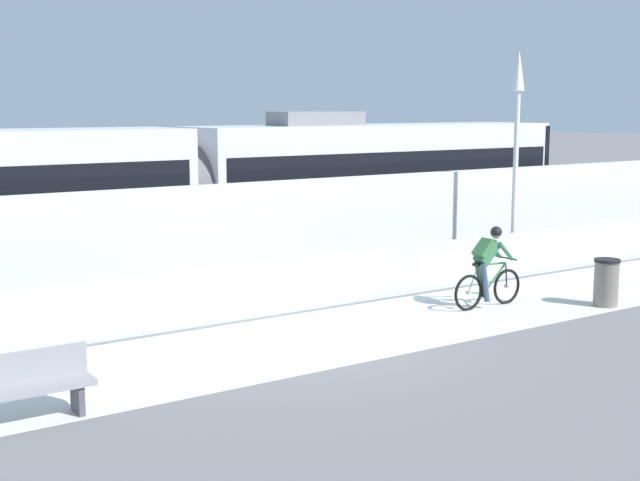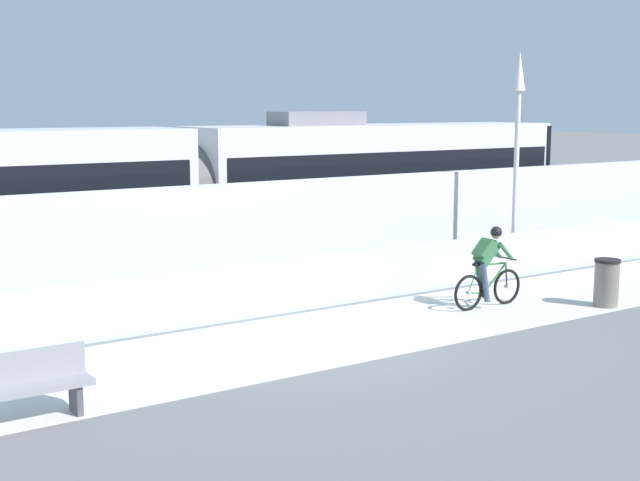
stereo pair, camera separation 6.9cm
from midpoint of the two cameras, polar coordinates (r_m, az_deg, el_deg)
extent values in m
plane|color=slate|center=(14.83, -0.90, -6.55)|extent=(200.00, 200.00, 0.00)
cube|color=silver|center=(14.83, -0.90, -6.53)|extent=(32.00, 3.20, 0.01)
cube|color=silver|center=(16.24, -4.48, -3.30)|extent=(32.00, 0.05, 1.05)
cube|color=silver|center=(17.69, -7.38, -0.18)|extent=(32.00, 0.36, 2.37)
cube|color=#595654|center=(20.11, -10.50, -2.58)|extent=(32.00, 0.08, 0.01)
cube|color=#595654|center=(21.41, -12.03, -1.93)|extent=(32.00, 0.08, 0.01)
cube|color=#232326|center=(20.25, -14.62, -1.61)|extent=(1.40, 1.88, 0.20)
cylinder|color=black|center=(19.60, -13.91, -2.11)|extent=(0.60, 0.10, 0.60)
cylinder|color=black|center=(20.93, -15.27, -1.47)|extent=(0.60, 0.10, 0.60)
cube|color=silver|center=(23.87, 3.63, 3.94)|extent=(11.00, 2.50, 3.10)
cube|color=black|center=(23.84, 3.63, 4.78)|extent=(10.56, 2.54, 1.04)
cube|color=red|center=(24.02, 3.59, 0.68)|extent=(10.78, 2.53, 0.28)
cube|color=slate|center=(22.63, -0.35, 8.07)|extent=(2.40, 1.10, 0.36)
cube|color=#232326|center=(22.10, -3.67, -0.48)|extent=(1.40, 1.88, 0.20)
cylinder|color=black|center=(21.50, -2.70, -0.90)|extent=(0.60, 0.10, 0.60)
cylinder|color=black|center=(22.72, -4.58, -0.39)|extent=(0.60, 0.10, 0.60)
cube|color=#232326|center=(26.32, 9.68, 0.92)|extent=(1.40, 1.88, 0.20)
cylinder|color=black|center=(25.82, 10.77, 0.60)|extent=(0.60, 0.10, 0.60)
cylinder|color=black|center=(26.85, 8.62, 0.97)|extent=(0.60, 0.10, 0.60)
cube|color=black|center=(27.52, 12.68, 4.39)|extent=(0.16, 2.54, 2.94)
cylinder|color=#59595B|center=(20.87, -9.00, 3.14)|extent=(0.60, 2.30, 2.30)
torus|color=black|center=(17.73, 12.13, -2.99)|extent=(0.72, 0.06, 0.72)
cylinder|color=#99999E|center=(17.73, 12.13, -2.99)|extent=(0.07, 0.10, 0.07)
torus|color=black|center=(17.00, 9.67, -3.43)|extent=(0.72, 0.06, 0.72)
cylinder|color=#99999E|center=(17.00, 9.67, -3.43)|extent=(0.07, 0.10, 0.07)
cylinder|color=#337233|center=(17.45, 11.38, -2.44)|extent=(0.60, 0.04, 0.58)
cylinder|color=#337233|center=(17.19, 10.50, -2.54)|extent=(0.22, 0.04, 0.59)
cylinder|color=#337233|center=(17.33, 11.20, -1.53)|extent=(0.76, 0.04, 0.07)
cylinder|color=#337233|center=(17.15, 10.18, -3.43)|extent=(0.43, 0.03, 0.09)
cylinder|color=#337233|center=(17.03, 9.99, -2.52)|extent=(0.27, 0.02, 0.53)
cylinder|color=black|center=(17.67, 12.10, -2.23)|extent=(0.08, 0.03, 0.49)
cube|color=black|center=(17.07, 10.31, -1.55)|extent=(0.24, 0.10, 0.05)
cylinder|color=black|center=(17.59, 12.08, -1.13)|extent=(0.03, 0.58, 0.03)
cylinder|color=#262628|center=(17.31, 10.69, -3.44)|extent=(0.18, 0.02, 0.18)
cube|color=#33663F|center=(17.18, 10.86, -0.77)|extent=(0.50, 0.28, 0.51)
cube|color=#336638|center=(17.10, 10.65, -0.50)|extent=(0.38, 0.30, 0.38)
sphere|color=tan|center=(17.30, 11.46, 0.43)|extent=(0.20, 0.20, 0.20)
sphere|color=black|center=(17.29, 11.46, 0.55)|extent=(0.23, 0.23, 0.23)
cylinder|color=#33663F|center=(17.32, 12.07, -0.69)|extent=(0.41, 0.08, 0.41)
cylinder|color=#33663F|center=(17.54, 11.32, -0.55)|extent=(0.41, 0.08, 0.41)
cylinder|color=#384766|center=(17.15, 10.75, -2.72)|extent=(0.25, 0.11, 0.79)
cylinder|color=#384766|center=(17.24, 10.35, -2.17)|extent=(0.25, 0.11, 0.52)
cylinder|color=gray|center=(20.96, 12.48, -1.91)|extent=(0.24, 0.24, 0.20)
cylinder|color=silver|center=(20.67, 12.67, 3.81)|extent=(0.12, 0.12, 4.20)
cone|color=white|center=(20.62, 12.92, 10.89)|extent=(0.28, 0.28, 0.90)
cylinder|color=slate|center=(18.02, 18.29, -2.76)|extent=(0.48, 0.48, 0.90)
cylinder|color=black|center=(17.94, 18.36, -1.26)|extent=(0.51, 0.51, 0.06)
cube|color=gray|center=(11.52, -18.81, -9.27)|extent=(1.60, 0.44, 0.08)
cube|color=gray|center=(11.64, -19.13, -7.87)|extent=(1.60, 0.06, 0.40)
cube|color=#4C4C51|center=(11.76, -15.89, -10.02)|extent=(0.08, 0.36, 0.41)
camera|label=1|loc=(0.03, -90.11, -0.02)|focal=48.40mm
camera|label=2|loc=(0.03, 89.89, 0.02)|focal=48.40mm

